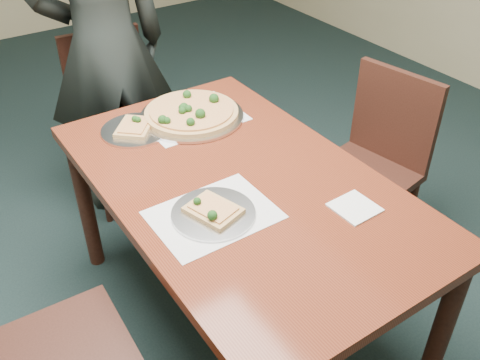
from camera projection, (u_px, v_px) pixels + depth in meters
ground at (206, 334)px, 2.29m from camera, size 8.00×8.00×0.00m
dining_table at (240, 200)px, 1.98m from camera, size 0.90×1.50×0.75m
chair_far at (115, 109)px, 2.86m from camera, size 0.46×0.46×0.91m
chair_left at (32, 356)px, 1.60m from camera, size 0.43×0.43×0.91m
chair_right at (375, 158)px, 2.47m from camera, size 0.49×0.49×0.91m
diner at (105, 47)px, 2.57m from camera, size 0.68×0.47×1.79m
placemat_main at (192, 117)px, 2.30m from camera, size 0.42×0.32×0.00m
placemat_near at (213, 215)px, 1.77m from camera, size 0.40×0.30×0.00m
pizza_pan at (192, 113)px, 2.29m from camera, size 0.44×0.44×0.08m
slice_plate_near at (213, 212)px, 1.76m from camera, size 0.28×0.28×0.06m
slice_plate_far at (135, 128)px, 2.20m from camera, size 0.28×0.28×0.05m
napkin at (355, 207)px, 1.80m from camera, size 0.14×0.14×0.01m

